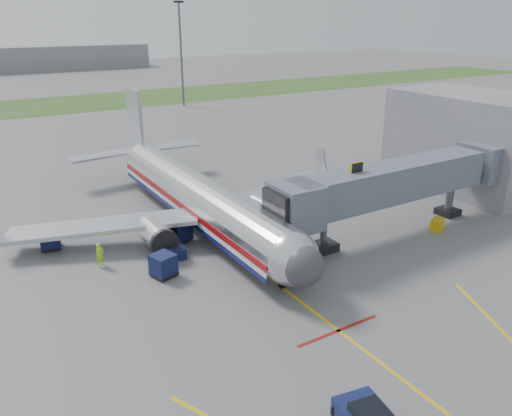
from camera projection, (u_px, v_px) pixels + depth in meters
ground at (299, 300)px, 32.87m from camera, size 400.00×400.00×0.00m
grass_strip at (45, 106)px, 104.42m from camera, size 300.00×25.00×0.01m
apron_markings at (380, 362)px, 26.99m from camera, size 21.52×50.00×0.01m
airliner at (198, 196)px, 44.05m from camera, size 32.10×35.67×10.25m
jet_bridge at (390, 184)px, 41.53m from camera, size 25.30×4.00×6.90m
terminal at (470, 141)px, 53.70m from camera, size 10.00×16.00×10.00m
light_mast_right at (181, 52)px, 100.85m from camera, size 2.00×0.44×20.40m
baggage_cart_a at (178, 230)px, 41.24m from camera, size 2.35×2.35×1.95m
baggage_cart_b at (163, 265)px, 35.65m from camera, size 1.96×1.96×1.69m
baggage_cart_c at (50, 239)px, 39.91m from camera, size 1.77×1.77×1.66m
belt_loader at (172, 246)px, 39.40m from camera, size 1.78×4.33×2.06m
ground_power_cart at (437, 225)px, 43.43m from camera, size 1.58×1.35×1.07m
ramp_worker at (100, 255)px, 37.06m from camera, size 0.78×0.64×1.84m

